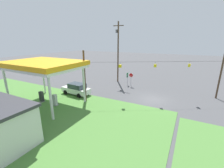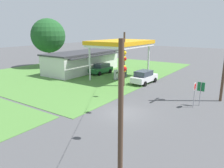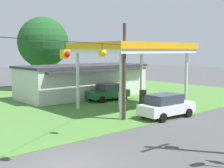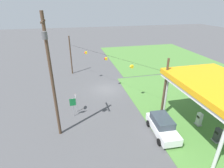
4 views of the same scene
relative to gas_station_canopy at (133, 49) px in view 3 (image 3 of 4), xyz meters
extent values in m
plane|color=#4C4C4F|center=(-12.33, -8.09, -5.30)|extent=(160.00, 160.00, 0.00)
cube|color=#4C7F38|center=(2.00, 8.64, -5.28)|extent=(36.00, 28.00, 0.04)
cube|color=silver|center=(0.00, 0.00, -0.21)|extent=(9.30, 6.79, 0.35)
cube|color=orange|center=(0.00, 0.00, 0.24)|extent=(9.50, 6.99, 0.55)
cylinder|color=silver|center=(-4.05, -2.79, -2.84)|extent=(0.28, 0.28, 4.92)
cylinder|color=silver|center=(4.05, -2.79, -2.84)|extent=(0.28, 0.28, 4.92)
cylinder|color=silver|center=(-4.05, 2.79, -2.84)|extent=(0.28, 0.28, 4.92)
cylinder|color=silver|center=(4.05, 2.79, -2.84)|extent=(0.28, 0.28, 4.92)
cube|color=silver|center=(0.83, 8.64, -3.64)|extent=(14.23, 5.72, 3.32)
cube|color=#333338|center=(0.83, 8.64, -1.86)|extent=(14.53, 6.02, 0.24)
cube|color=#333338|center=(0.83, 5.43, -2.23)|extent=(12.81, 0.70, 0.20)
cube|color=gray|center=(-1.31, 0.00, -5.24)|extent=(0.71, 0.56, 0.12)
cube|color=silver|center=(-1.31, 0.00, -4.48)|extent=(0.55, 0.40, 1.40)
cube|color=black|center=(-1.31, -0.21, -4.20)|extent=(0.39, 0.03, 0.24)
cube|color=gray|center=(1.31, 0.00, -5.24)|extent=(0.71, 0.56, 0.12)
cube|color=#333338|center=(1.31, 0.00, -4.48)|extent=(0.55, 0.40, 1.40)
cube|color=black|center=(1.31, -0.21, -4.20)|extent=(0.39, 0.03, 0.24)
cube|color=white|center=(-0.94, -4.62, -4.57)|extent=(4.78, 2.13, 0.78)
cube|color=#333D47|center=(-1.22, -4.60, -3.82)|extent=(2.67, 1.85, 0.73)
cylinder|color=black|center=(0.56, -3.76, -4.96)|extent=(0.69, 0.26, 0.68)
cylinder|color=black|center=(0.45, -5.65, -4.96)|extent=(0.69, 0.26, 0.68)
cylinder|color=black|center=(-2.33, -3.59, -4.96)|extent=(0.69, 0.26, 0.68)
cylinder|color=black|center=(-2.44, -5.48, -4.96)|extent=(0.69, 0.26, 0.68)
cube|color=#1E602D|center=(1.00, 4.62, -4.60)|extent=(4.57, 2.16, 0.72)
cube|color=#333D47|center=(1.26, 4.60, -3.90)|extent=(2.56, 1.87, 0.68)
cylinder|color=black|center=(-0.45, 3.77, -4.96)|extent=(0.69, 0.27, 0.68)
cylinder|color=black|center=(-0.32, 5.66, -4.96)|extent=(0.69, 0.27, 0.68)
cylinder|color=black|center=(2.31, 3.58, -4.96)|extent=(0.69, 0.27, 0.68)
cylinder|color=black|center=(2.44, 5.46, -4.96)|extent=(0.69, 0.27, 0.68)
cylinder|color=#4C3828|center=(-4.02, -3.09, -1.74)|extent=(0.24, 0.24, 7.11)
cylinder|color=black|center=(-12.33, -8.09, 0.25)|extent=(16.63, 10.02, 0.02)
cylinder|color=black|center=(-12.33, -8.09, 0.07)|extent=(0.02, 0.02, 0.35)
cube|color=yellow|center=(-12.33, -8.09, -0.30)|extent=(0.32, 0.32, 0.40)
sphere|color=red|center=(-12.33, -8.26, -0.30)|extent=(0.28, 0.28, 0.28)
cylinder|color=black|center=(-8.18, -5.59, 0.07)|extent=(0.02, 0.02, 0.35)
cube|color=yellow|center=(-8.18, -5.59, -0.30)|extent=(0.32, 0.32, 0.40)
sphere|color=yellow|center=(-8.18, -5.76, -0.30)|extent=(0.28, 0.28, 0.28)
cylinder|color=#4C3828|center=(0.77, 17.44, -3.53)|extent=(0.44, 0.44, 3.54)
sphere|color=#1E5123|center=(0.77, 17.44, 0.91)|extent=(6.67, 6.67, 6.67)
camera|label=1|loc=(-16.54, 12.77, 3.08)|focal=24.00mm
camera|label=2|loc=(-28.34, -17.92, 2.18)|focal=35.00mm
camera|label=3|loc=(-19.72, -19.56, -0.15)|focal=50.00mm
camera|label=4|loc=(11.78, -12.97, 7.02)|focal=28.00mm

